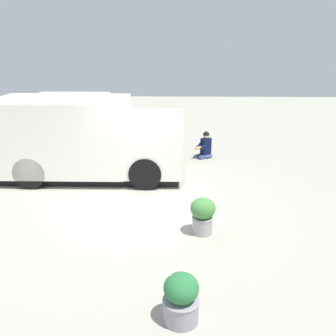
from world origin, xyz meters
The scene contains 5 objects.
ground_plane centered at (0.00, 0.00, 0.00)m, with size 40.00×40.00×0.00m, color #A19E90.
food_truck centered at (2.43, 1.87, 1.10)m, with size 2.90×5.32×2.28m.
person_customer centered at (4.39, -1.73, 0.36)m, with size 0.70×0.73×0.91m.
planter_flowering_near centered at (-3.52, -0.84, 0.37)m, with size 0.53×0.53×0.75m.
planter_flowering_far centered at (-0.98, -1.30, 0.42)m, with size 0.51×0.51×0.78m.
Camera 1 is at (-7.71, -0.77, 3.70)m, focal length 38.86 mm.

